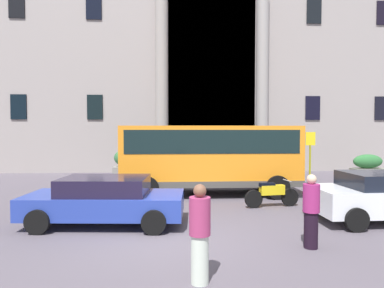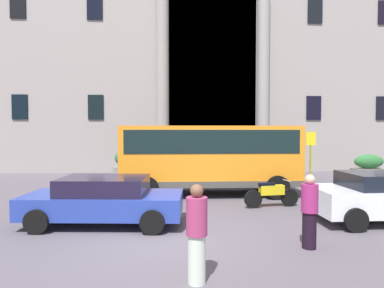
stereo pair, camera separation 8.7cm
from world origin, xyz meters
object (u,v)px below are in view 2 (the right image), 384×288
Objects in this scene: pedestrian_man_crossing at (197,234)px; bus_stop_sign at (311,153)px; hedge_planter_west at (127,164)px; parked_coupe_end at (383,196)px; hedge_planter_east at (369,166)px; pedestrian_woman_with_bag at (310,211)px; white_taxi_kerbside at (104,200)px; orange_minibus at (210,154)px; hedge_planter_far_west at (248,164)px; motorcycle_near_kerb at (270,194)px.

bus_stop_sign is at bearing 145.69° from pedestrian_man_crossing.
hedge_planter_west reaches higher than parked_coupe_end.
hedge_planter_east is 1.06× the size of pedestrian_woman_with_bag.
hedge_planter_west is at bearing 98.00° from white_taxi_kerbside.
hedge_planter_far_west is at bearing 62.96° from orange_minibus.
bus_stop_sign is 1.45× the size of hedge_planter_east.
bus_stop_sign is at bearing -47.98° from pedestrian_woman_with_bag.
motorcycle_near_kerb is (-0.90, -7.68, -0.22)m from hedge_planter_far_west.
hedge_planter_west is at bearing -0.20° from pedestrian_woman_with_bag.
motorcycle_near_kerb is (5.14, 1.84, -0.23)m from white_taxi_kerbside.
bus_stop_sign is 5.88m from parked_coupe_end.
orange_minibus is 4.28× the size of pedestrian_woman_with_bag.
hedge_planter_far_west is at bearing -31.50° from pedestrian_woman_with_bag.
orange_minibus reaches higher than hedge_planter_east.
white_taxi_kerbside is 5.47m from motorcycle_near_kerb.
pedestrian_woman_with_bag is at bearing -76.64° from orange_minibus.
hedge_planter_west is at bearing 118.44° from motorcycle_near_kerb.
orange_minibus reaches higher than bus_stop_sign.
parked_coupe_end is 3.59m from pedestrian_woman_with_bag.
orange_minibus is at bearing 134.60° from parked_coupe_end.
parked_coupe_end reaches higher than white_taxi_kerbside.
parked_coupe_end is (-0.27, -5.81, -0.84)m from bus_stop_sign.
hedge_planter_east is at bearing 34.56° from bus_stop_sign.
hedge_planter_far_west is 1.11× the size of pedestrian_woman_with_bag.
hedge_planter_far_west reaches higher than hedge_planter_east.
parked_coupe_end is at bearing -92.67° from bus_stop_sign.
pedestrian_woman_with_bag is (1.51, -6.39, -0.84)m from orange_minibus.
hedge_planter_far_west is at bearing 61.53° from white_taxi_kerbside.
hedge_planter_far_west reaches higher than parked_coupe_end.
hedge_planter_far_west is at bearing 0.76° from hedge_planter_west.
pedestrian_man_crossing is (-2.85, -5.58, 0.39)m from motorcycle_near_kerb.
hedge_planter_far_west reaches higher than white_taxi_kerbside.
white_taxi_kerbside is (-8.08, -5.70, -0.88)m from bus_stop_sign.
parked_coupe_end is (4.46, -4.35, -0.93)m from orange_minibus.
orange_minibus is 4.95m from bus_stop_sign.
parked_coupe_end is 6.61m from pedestrian_man_crossing.
hedge_planter_far_west is 1.07× the size of pedestrian_man_crossing.
orange_minibus reaches higher than parked_coupe_end.
hedge_planter_far_west is at bearing 99.23° from parked_coupe_end.
hedge_planter_west is at bearing -170.14° from pedestrian_man_crossing.
bus_stop_sign is at bearing -61.94° from hedge_planter_far_west.
parked_coupe_end is at bearing -45.11° from motorcycle_near_kerb.
bus_stop_sign reaches higher than hedge_planter_far_west.
hedge_planter_far_west is 1.15× the size of hedge_planter_west.
bus_stop_sign reaches higher than pedestrian_woman_with_bag.
bus_stop_sign reaches higher than white_taxi_kerbside.
motorcycle_near_kerb is at bearing -136.97° from hedge_planter_east.
parked_coupe_end is at bearing -48.37° from hedge_planter_west.
hedge_planter_west is (-6.71, -0.09, 0.08)m from hedge_planter_far_west.
white_taxi_kerbside is at bearing -151.30° from pedestrian_man_crossing.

